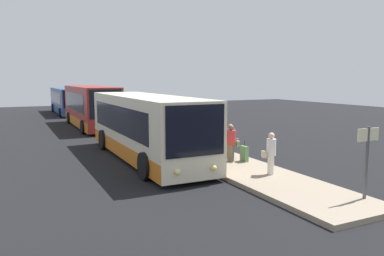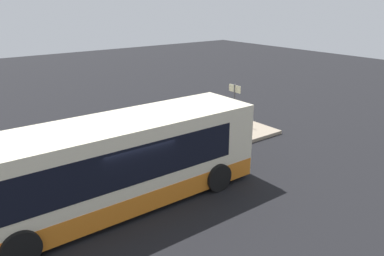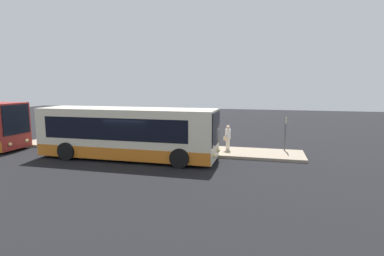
# 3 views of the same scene
# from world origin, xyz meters

# --- Properties ---
(ground) EXTENTS (80.00, 80.00, 0.00)m
(ground) POSITION_xyz_m (0.00, 0.00, 0.00)
(ground) COLOR black
(platform) EXTENTS (20.00, 2.83, 0.18)m
(platform) POSITION_xyz_m (0.00, 3.01, 0.09)
(platform) COLOR gray
(platform) RESTS_ON ground
(bus_lead) EXTENTS (10.86, 2.89, 3.04)m
(bus_lead) POSITION_xyz_m (-0.50, 0.24, 1.52)
(bus_lead) COLOR beige
(bus_lead) RESTS_ON ground
(passenger_boarding) EXTENTS (0.49, 0.61, 1.63)m
(passenger_boarding) POSITION_xyz_m (5.20, 3.32, 1.06)
(passenger_boarding) COLOR silver
(passenger_boarding) RESTS_ON platform
(passenger_waiting) EXTENTS (0.57, 0.69, 1.63)m
(passenger_waiting) POSITION_xyz_m (2.53, 3.22, 1.04)
(passenger_waiting) COLOR #6B604C
(passenger_waiting) RESTS_ON platform
(passenger_with_bags) EXTENTS (0.70, 0.66, 1.57)m
(passenger_with_bags) POSITION_xyz_m (1.76, 3.66, 1.00)
(passenger_with_bags) COLOR #6B604C
(passenger_with_bags) RESTS_ON platform
(suitcase) EXTENTS (0.43, 0.19, 0.93)m
(suitcase) POSITION_xyz_m (2.84, 3.72, 0.52)
(suitcase) COLOR #598C59
(suitcase) RESTS_ON platform
(sign_post) EXTENTS (0.10, 0.88, 2.24)m
(sign_post) POSITION_xyz_m (8.83, 4.11, 1.63)
(sign_post) COLOR #4C4C51
(sign_post) RESTS_ON platform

